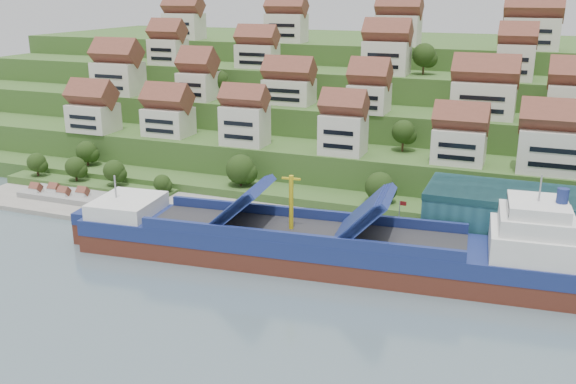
% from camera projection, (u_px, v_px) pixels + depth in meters
% --- Properties ---
extents(ground, '(300.00, 300.00, 0.00)m').
position_uv_depth(ground, '(287.00, 259.00, 116.23)').
color(ground, slate).
rests_on(ground, ground).
extents(quay, '(180.00, 14.00, 2.20)m').
position_uv_depth(quay, '(413.00, 240.00, 122.25)').
color(quay, gray).
rests_on(quay, ground).
extents(pebble_beach, '(45.00, 20.00, 1.00)m').
position_uv_depth(pebble_beach, '(71.00, 200.00, 146.89)').
color(pebble_beach, gray).
rests_on(pebble_beach, ground).
extents(hillside, '(260.00, 128.00, 31.00)m').
position_uv_depth(hillside, '(406.00, 107.00, 204.86)').
color(hillside, '#2D4C1E').
rests_on(hillside, ground).
extents(hillside_village, '(158.82, 61.94, 28.48)m').
position_uv_depth(hillside_village, '(378.00, 84.00, 160.53)').
color(hillside_village, silver).
rests_on(hillside_village, ground).
extents(hillside_trees, '(142.31, 62.19, 30.32)m').
position_uv_depth(hillside_trees, '(308.00, 125.00, 153.45)').
color(hillside_trees, '#243D14').
rests_on(hillside_trees, ground).
extents(flagpole, '(1.28, 0.16, 8.00)m').
position_uv_depth(flagpole, '(400.00, 218.00, 116.72)').
color(flagpole, gray).
rests_on(flagpole, quay).
extents(beach_huts, '(14.40, 3.70, 2.20)m').
position_uv_depth(beach_huts, '(60.00, 194.00, 145.99)').
color(beach_huts, white).
rests_on(beach_huts, pebble_beach).
extents(cargo_ship, '(87.75, 21.33, 19.38)m').
position_uv_depth(cargo_ship, '(329.00, 247.00, 112.10)').
color(cargo_ship, '#542519').
rests_on(cargo_ship, ground).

